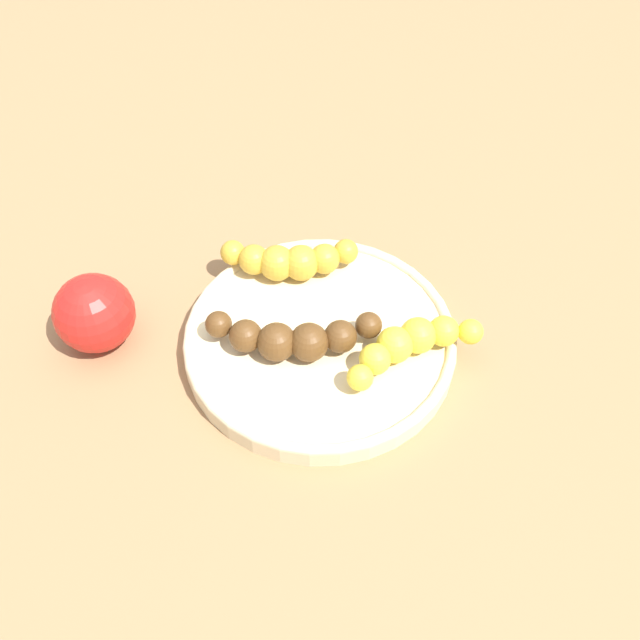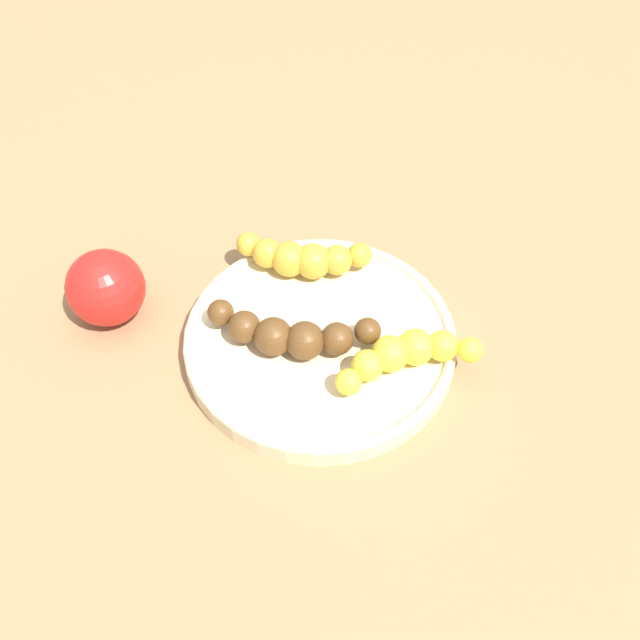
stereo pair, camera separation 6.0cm
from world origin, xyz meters
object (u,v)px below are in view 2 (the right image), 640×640
object	(u,v)px
banana_yellow	(405,355)
apple_red	(106,288)
banana_spotted	(302,257)
fruit_bowl	(320,338)
banana_overripe	(290,334)

from	to	relation	value
banana_yellow	apple_red	xyz separation A→B (m)	(-0.27, 0.07, 0.00)
banana_spotted	apple_red	xyz separation A→B (m)	(-0.18, -0.04, -0.00)
banana_spotted	banana_yellow	xyz separation A→B (m)	(0.09, -0.11, -0.00)
fruit_bowl	apple_red	distance (m)	0.20
banana_spotted	fruit_bowl	bearing A→B (deg)	20.20
banana_spotted	apple_red	distance (m)	0.18
apple_red	banana_yellow	bearing A→B (deg)	-14.44
banana_yellow	banana_overripe	bearing A→B (deg)	59.78
banana_spotted	apple_red	bearing A→B (deg)	-69.55
banana_spotted	banana_yellow	distance (m)	0.15
banana_spotted	apple_red	world-z (taller)	apple_red
fruit_bowl	banana_yellow	bearing A→B (deg)	-25.25
banana_overripe	banana_yellow	size ratio (longest dim) A/B	1.22
banana_yellow	apple_red	size ratio (longest dim) A/B	1.75
fruit_bowl	banana_overripe	world-z (taller)	banana_overripe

